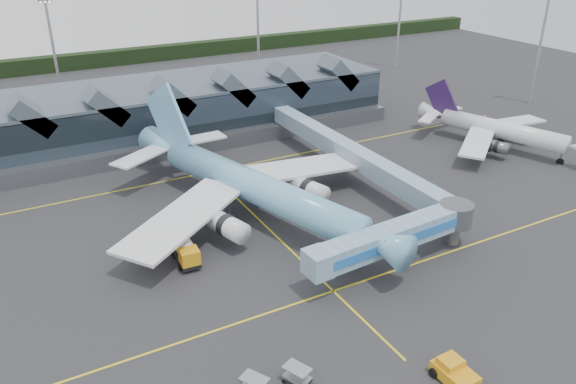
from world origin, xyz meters
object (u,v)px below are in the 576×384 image
fuel_truck (182,244)px  pushback_tug (455,373)px  main_airliner (249,185)px  regional_jet (497,129)px  jet_bridge (404,234)px

fuel_truck → pushback_tug: 33.37m
fuel_truck → main_airliner: bearing=29.0°
regional_jet → fuel_truck: (-59.65, -8.14, -1.71)m
regional_jet → jet_bridge: 43.88m
fuel_truck → pushback_tug: (13.82, -30.36, -0.75)m
main_airliner → jet_bridge: bearing=-78.5°
regional_jet → pushback_tug: size_ratio=6.74×
regional_jet → fuel_truck: size_ratio=3.45×
main_airliner → pushback_tug: size_ratio=10.61×
main_airliner → regional_jet: size_ratio=1.57×
jet_bridge → fuel_truck: size_ratio=2.71×
jet_bridge → pushback_tug: bearing=-118.6°
regional_jet → jet_bridge: (-38.08, -21.80, 0.56)m
main_airliner → jet_bridge: (10.30, -19.05, -0.63)m
main_airliner → jet_bridge: main_airliner is taller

